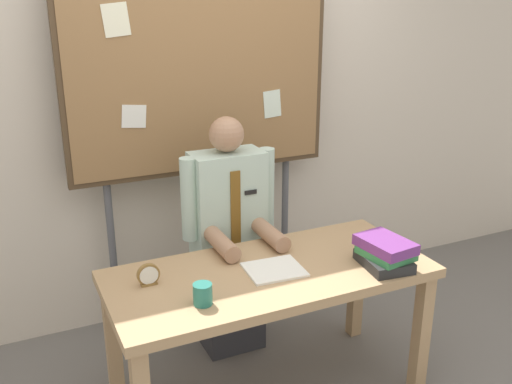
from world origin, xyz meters
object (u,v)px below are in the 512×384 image
(person, at_px, (229,245))
(coffee_mug, at_px, (203,294))
(open_notebook, at_px, (274,270))
(desk_clock, at_px, (148,276))
(bulletin_board, at_px, (201,72))
(desk, at_px, (270,287))
(book_stack, at_px, (385,253))

(person, relative_size, coffee_mug, 14.43)
(open_notebook, bearing_deg, desk_clock, 168.57)
(bulletin_board, height_order, open_notebook, bulletin_board)
(bulletin_board, height_order, coffee_mug, bulletin_board)
(desk, height_order, desk_clock, desk_clock)
(bulletin_board, bearing_deg, open_notebook, -89.16)
(desk, xyz_separation_m, bulletin_board, (-0.00, 0.91, 0.94))
(desk, distance_m, open_notebook, 0.10)
(book_stack, distance_m, open_notebook, 0.55)
(desk_clock, bearing_deg, open_notebook, -11.43)
(open_notebook, bearing_deg, desk, 123.86)
(desk_clock, bearing_deg, coffee_mug, -58.11)
(desk_clock, bearing_deg, bulletin_board, 54.80)
(desk, xyz_separation_m, person, (0.00, 0.52, 0.01))
(person, xyz_separation_m, coffee_mug, (-0.41, -0.69, 0.14))
(desk, xyz_separation_m, book_stack, (0.53, -0.20, 0.17))
(bulletin_board, bearing_deg, coffee_mug, -110.63)
(person, relative_size, desk_clock, 13.12)
(person, relative_size, bulletin_board, 0.62)
(person, bearing_deg, coffee_mug, -120.44)
(book_stack, bearing_deg, person, 125.86)
(person, height_order, book_stack, person)
(person, xyz_separation_m, book_stack, (0.53, -0.73, 0.16))
(desk, relative_size, person, 1.14)
(bulletin_board, bearing_deg, desk_clock, -125.20)
(desk, bearing_deg, open_notebook, -56.14)
(bulletin_board, xyz_separation_m, desk_clock, (-0.57, -0.81, -0.80))
(bulletin_board, xyz_separation_m, coffee_mug, (-0.41, -1.08, -0.80))
(open_notebook, height_order, desk_clock, desk_clock)
(open_notebook, distance_m, coffee_mug, 0.45)
(desk, relative_size, coffee_mug, 16.45)
(person, height_order, bulletin_board, bulletin_board)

